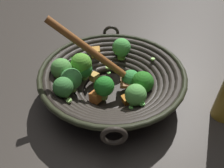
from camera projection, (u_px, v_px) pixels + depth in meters
ground_plane at (112, 93)px, 0.63m from camera, size 4.00×4.00×0.00m
wok at (111, 78)px, 0.60m from camera, size 0.42×0.39×0.23m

